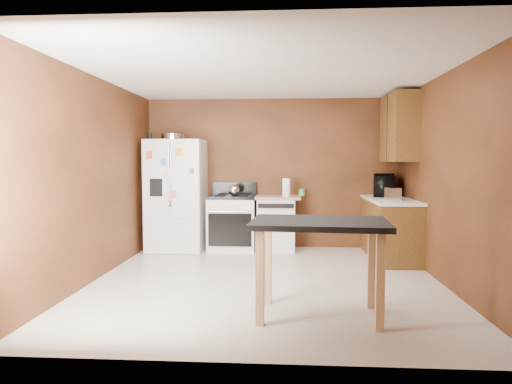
# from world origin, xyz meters

# --- Properties ---
(floor) EXTENTS (4.50, 4.50, 0.00)m
(floor) POSITION_xyz_m (0.00, 0.00, 0.00)
(floor) COLOR silver
(floor) RESTS_ON ground
(ceiling) EXTENTS (4.50, 4.50, 0.00)m
(ceiling) POSITION_xyz_m (0.00, 0.00, 2.50)
(ceiling) COLOR white
(ceiling) RESTS_ON ground
(wall_back) EXTENTS (4.20, 0.00, 4.20)m
(wall_back) POSITION_xyz_m (0.00, 2.25, 1.25)
(wall_back) COLOR brown
(wall_back) RESTS_ON ground
(wall_front) EXTENTS (4.20, 0.00, 4.20)m
(wall_front) POSITION_xyz_m (0.00, -2.25, 1.25)
(wall_front) COLOR brown
(wall_front) RESTS_ON ground
(wall_left) EXTENTS (0.00, 4.50, 4.50)m
(wall_left) POSITION_xyz_m (-2.10, 0.00, 1.25)
(wall_left) COLOR brown
(wall_left) RESTS_ON ground
(wall_right) EXTENTS (0.00, 4.50, 4.50)m
(wall_right) POSITION_xyz_m (2.10, 0.00, 1.25)
(wall_right) COLOR brown
(wall_right) RESTS_ON ground
(roasting_pan) EXTENTS (0.41, 0.41, 0.10)m
(roasting_pan) POSITION_xyz_m (-1.60, 1.92, 1.85)
(roasting_pan) COLOR silver
(roasting_pan) RESTS_ON refrigerator
(pen_cup) EXTENTS (0.08, 0.08, 0.11)m
(pen_cup) POSITION_xyz_m (-1.94, 1.75, 1.86)
(pen_cup) COLOR black
(pen_cup) RESTS_ON refrigerator
(kettle) EXTENTS (0.18, 0.18, 0.18)m
(kettle) POSITION_xyz_m (-0.59, 1.77, 0.99)
(kettle) COLOR silver
(kettle) RESTS_ON gas_range
(paper_towel) EXTENTS (0.15, 0.15, 0.29)m
(paper_towel) POSITION_xyz_m (0.24, 1.81, 1.04)
(paper_towel) COLOR white
(paper_towel) RESTS_ON dishwasher
(green_canister) EXTENTS (0.13, 0.13, 0.11)m
(green_canister) POSITION_xyz_m (0.49, 2.04, 0.94)
(green_canister) COLOR #3FA456
(green_canister) RESTS_ON dishwasher
(toaster) EXTENTS (0.20, 0.27, 0.18)m
(toaster) POSITION_xyz_m (1.77, 1.18, 0.99)
(toaster) COLOR silver
(toaster) RESTS_ON right_cabinets
(microwave) EXTENTS (0.50, 0.65, 0.32)m
(microwave) POSITION_xyz_m (1.80, 1.91, 1.06)
(microwave) COLOR black
(microwave) RESTS_ON right_cabinets
(refrigerator) EXTENTS (0.90, 0.80, 1.80)m
(refrigerator) POSITION_xyz_m (-1.55, 1.86, 0.90)
(refrigerator) COLOR white
(refrigerator) RESTS_ON ground
(gas_range) EXTENTS (0.76, 0.68, 1.10)m
(gas_range) POSITION_xyz_m (-0.64, 1.92, 0.46)
(gas_range) COLOR white
(gas_range) RESTS_ON ground
(dishwasher) EXTENTS (0.78, 0.63, 0.89)m
(dishwasher) POSITION_xyz_m (0.08, 1.95, 0.45)
(dishwasher) COLOR white
(dishwasher) RESTS_ON ground
(right_cabinets) EXTENTS (0.63, 1.58, 2.45)m
(right_cabinets) POSITION_xyz_m (1.84, 1.48, 0.91)
(right_cabinets) COLOR brown
(right_cabinets) RESTS_ON ground
(island) EXTENTS (1.32, 0.93, 0.91)m
(island) POSITION_xyz_m (0.55, -1.20, 0.77)
(island) COLOR black
(island) RESTS_ON ground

